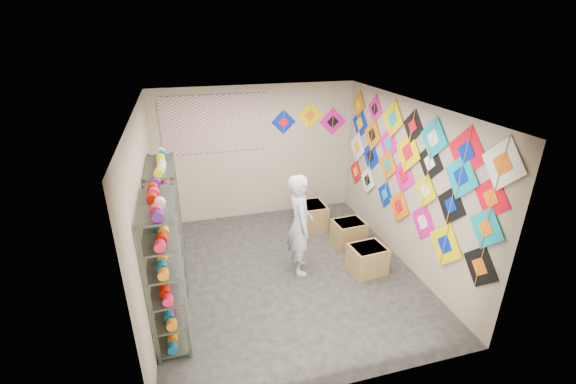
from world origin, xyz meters
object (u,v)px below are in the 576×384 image
object	(u,v)px
carton_b	(348,233)
carton_c	(311,216)
shelf_rack_back	(167,222)
shelf_rack_front	(167,270)
carton_a	(367,259)
shopkeeper	(300,224)

from	to	relation	value
carton_b	carton_c	size ratio (longest dim) A/B	0.94
shelf_rack_back	carton_b	world-z (taller)	shelf_rack_back
carton_c	carton_b	bearing A→B (deg)	-58.79
shelf_rack_front	carton_a	distance (m)	3.17
shelf_rack_front	carton_c	xyz separation A→B (m)	(2.64, 2.18, -0.69)
carton_a	carton_b	bearing A→B (deg)	80.33
carton_b	carton_c	distance (m)	0.90
carton_a	shopkeeper	bearing A→B (deg)	155.77
carton_a	carton_b	world-z (taller)	carton_a
shelf_rack_front	carton_c	bearing A→B (deg)	39.54
carton_a	carton_b	size ratio (longest dim) A/B	1.01
shelf_rack_front	shopkeeper	size ratio (longest dim) A/B	1.13
shopkeeper	shelf_rack_front	bearing A→B (deg)	121.29
shelf_rack_front	shopkeeper	bearing A→B (deg)	23.74
shelf_rack_back	carton_b	size ratio (longest dim) A/B	3.44
shelf_rack_front	carton_a	bearing A→B (deg)	9.79
shelf_rack_back	carton_c	bearing A→B (deg)	18.46
carton_b	shelf_rack_front	bearing A→B (deg)	-159.68
carton_c	shelf_rack_back	bearing A→B (deg)	-161.59
shopkeeper	carton_c	xyz separation A→B (m)	(0.64, 1.30, -0.58)
shelf_rack_front	shelf_rack_back	world-z (taller)	same
shopkeeper	carton_a	size ratio (longest dim) A/B	3.02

